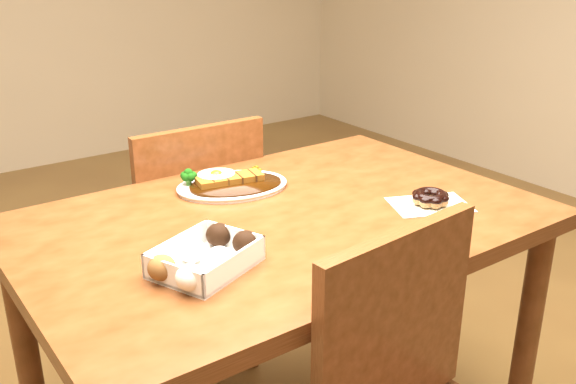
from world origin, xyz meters
TOP-DOWN VIEW (x-y plane):
  - table at (0.00, 0.00)m, footprint 1.20×0.80m
  - chair_far at (0.01, 0.53)m, footprint 0.43×0.43m
  - katsu_curry_plate at (-0.01, 0.22)m, footprint 0.33×0.27m
  - donut_box at (-0.27, -0.13)m, footprint 0.24×0.21m
  - pon_de_ring at (0.33, -0.16)m, footprint 0.22×0.19m

SIDE VIEW (x-z plane):
  - chair_far at x=0.01m, z-range 0.04..0.91m
  - table at x=0.00m, z-range 0.28..1.03m
  - katsu_curry_plate at x=-0.01m, z-range 0.74..0.79m
  - pon_de_ring at x=0.33m, z-range 0.75..0.79m
  - donut_box at x=-0.27m, z-range 0.75..0.80m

